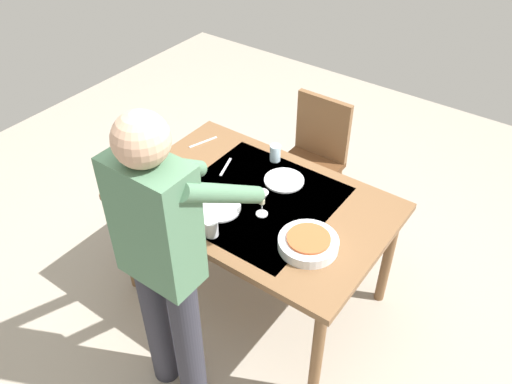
{
  "coord_description": "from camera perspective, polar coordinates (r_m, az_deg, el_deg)",
  "views": [
    {
      "loc": [
        -1.29,
        1.78,
        2.61
      ],
      "look_at": [
        0.0,
        0.0,
        0.82
      ],
      "focal_mm": 36.73,
      "sensor_mm": 36.0,
      "label": 1
    }
  ],
  "objects": [
    {
      "name": "table_fork",
      "position": [
        3.11,
        -3.32,
        2.74
      ],
      "size": [
        0.07,
        0.18,
        0.0
      ],
      "primitive_type": "cube",
      "rotation": [
        0.0,
        0.0,
        0.32
      ],
      "color": "silver",
      "rests_on": "dining_table"
    },
    {
      "name": "water_cup_far_left",
      "position": [
        2.64,
        -4.89,
        -3.91
      ],
      "size": [
        0.07,
        0.07,
        0.09
      ],
      "primitive_type": "cylinder",
      "color": "silver",
      "rests_on": "dining_table"
    },
    {
      "name": "dining_table",
      "position": [
        2.92,
        0.0,
        -1.93
      ],
      "size": [
        1.47,
        0.96,
        0.77
      ],
      "color": "brown",
      "rests_on": "ground_plane"
    },
    {
      "name": "dinner_plate_near",
      "position": [
        3.0,
        3.08,
        1.28
      ],
      "size": [
        0.23,
        0.23,
        0.01
      ],
      "primitive_type": "cylinder",
      "color": "silver",
      "rests_on": "dining_table"
    },
    {
      "name": "water_cup_far_right",
      "position": [
        2.97,
        -7.85,
        1.75
      ],
      "size": [
        0.06,
        0.06,
        0.11
      ],
      "primitive_type": "cylinder",
      "color": "silver",
      "rests_on": "dining_table"
    },
    {
      "name": "serving_bowl_pasta",
      "position": [
        2.59,
        5.72,
        -5.51
      ],
      "size": [
        0.3,
        0.3,
        0.07
      ],
      "color": "silver",
      "rests_on": "dining_table"
    },
    {
      "name": "ground_plane",
      "position": [
        3.42,
        0.0,
        -10.65
      ],
      "size": [
        6.0,
        6.0,
        0.0
      ],
      "primitive_type": "plane",
      "color": "#9E9384"
    },
    {
      "name": "person_server",
      "position": [
        2.32,
        -10.0,
        -6.94
      ],
      "size": [
        0.42,
        0.61,
        1.69
      ],
      "color": "#2D2D38",
      "rests_on": "ground_plane"
    },
    {
      "name": "wine_glass_left",
      "position": [
        2.71,
        0.66,
        -0.79
      ],
      "size": [
        0.07,
        0.07,
        0.15
      ],
      "color": "white",
      "rests_on": "dining_table"
    },
    {
      "name": "chair_near",
      "position": [
        3.65,
        6.31,
        4.2
      ],
      "size": [
        0.4,
        0.4,
        0.91
      ],
      "color": "#523019",
      "rests_on": "ground_plane"
    },
    {
      "name": "water_cup_near_right",
      "position": [
        3.14,
        2.11,
        4.27
      ],
      "size": [
        0.07,
        0.07,
        0.1
      ],
      "primitive_type": "cylinder",
      "color": "silver",
      "rests_on": "dining_table"
    },
    {
      "name": "dinner_plate_far",
      "position": [
        2.81,
        -3.98,
        -1.76
      ],
      "size": [
        0.23,
        0.23,
        0.01
      ],
      "primitive_type": "cylinder",
      "color": "silver",
      "rests_on": "dining_table"
    },
    {
      "name": "table_knife",
      "position": [
        3.33,
        -5.78,
        5.43
      ],
      "size": [
        0.08,
        0.19,
        0.0
      ],
      "primitive_type": "cube",
      "rotation": [
        0.0,
        0.0,
        -0.32
      ],
      "color": "silver",
      "rests_on": "dining_table"
    },
    {
      "name": "water_cup_near_left",
      "position": [
        3.03,
        -12.0,
        1.8
      ],
      "size": [
        0.07,
        0.07,
        0.1
      ],
      "primitive_type": "cylinder",
      "color": "silver",
      "rests_on": "dining_table"
    },
    {
      "name": "wine_bottle",
      "position": [
        2.77,
        -9.05,
        -0.14
      ],
      "size": [
        0.07,
        0.07,
        0.3
      ],
      "color": "black",
      "rests_on": "dining_table"
    }
  ]
}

